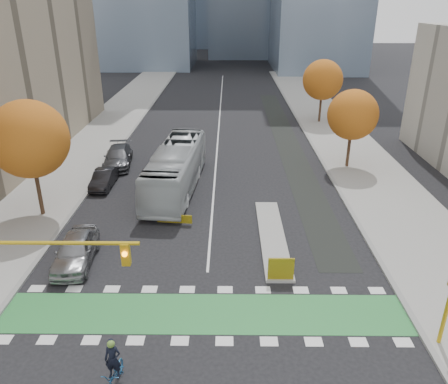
{
  "coord_description": "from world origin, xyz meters",
  "views": [
    {
      "loc": [
        1.13,
        -15.61,
        14.01
      ],
      "look_at": [
        0.89,
        9.42,
        3.0
      ],
      "focal_mm": 35.0,
      "sensor_mm": 36.0,
      "label": 1
    }
  ],
  "objects_px": {
    "tree_east_near": "(353,115)",
    "traffic_signal_west": "(7,265)",
    "tree_east_far": "(323,80)",
    "tree_west": "(29,139)",
    "parked_car_a": "(75,250)",
    "hazard_board": "(281,269)",
    "bus": "(176,168)",
    "parked_car_b": "(104,179)",
    "parked_car_c": "(118,157)",
    "cyclist": "(115,371)"
  },
  "relations": [
    {
      "from": "tree_west",
      "to": "parked_car_a",
      "type": "relative_size",
      "value": 1.63
    },
    {
      "from": "tree_east_near",
      "to": "cyclist",
      "type": "distance_m",
      "value": 29.5
    },
    {
      "from": "tree_west",
      "to": "tree_east_near",
      "type": "xyz_separation_m",
      "value": [
        24.0,
        10.0,
        -0.75
      ]
    },
    {
      "from": "tree_west",
      "to": "cyclist",
      "type": "distance_m",
      "value": 17.95
    },
    {
      "from": "traffic_signal_west",
      "to": "bus",
      "type": "height_order",
      "value": "traffic_signal_west"
    },
    {
      "from": "traffic_signal_west",
      "to": "parked_car_a",
      "type": "xyz_separation_m",
      "value": [
        0.3,
        6.43,
        -3.18
      ]
    },
    {
      "from": "parked_car_c",
      "to": "tree_west",
      "type": "bearing_deg",
      "value": -113.19
    },
    {
      "from": "bus",
      "to": "tree_east_far",
      "type": "bearing_deg",
      "value": 58.55
    },
    {
      "from": "tree_east_near",
      "to": "tree_east_far",
      "type": "xyz_separation_m",
      "value": [
        0.5,
        16.0,
        0.38
      ]
    },
    {
      "from": "bus",
      "to": "parked_car_c",
      "type": "relative_size",
      "value": 2.22
    },
    {
      "from": "tree_west",
      "to": "tree_east_near",
      "type": "distance_m",
      "value": 26.01
    },
    {
      "from": "traffic_signal_west",
      "to": "cyclist",
      "type": "relative_size",
      "value": 3.73
    },
    {
      "from": "hazard_board",
      "to": "bus",
      "type": "height_order",
      "value": "bus"
    },
    {
      "from": "tree_east_far",
      "to": "tree_east_near",
      "type": "bearing_deg",
      "value": -91.79
    },
    {
      "from": "hazard_board",
      "to": "parked_car_c",
      "type": "relative_size",
      "value": 0.24
    },
    {
      "from": "hazard_board",
      "to": "parked_car_c",
      "type": "xyz_separation_m",
      "value": [
        -13.0,
        18.08,
        0.04
      ]
    },
    {
      "from": "cyclist",
      "to": "bus",
      "type": "distance_m",
      "value": 19.78
    },
    {
      "from": "traffic_signal_west",
      "to": "tree_east_far",
      "type": "bearing_deg",
      "value": 62.05
    },
    {
      "from": "parked_car_c",
      "to": "tree_east_far",
      "type": "bearing_deg",
      "value": 29.26
    },
    {
      "from": "traffic_signal_west",
      "to": "parked_car_b",
      "type": "xyz_separation_m",
      "value": [
        -1.07,
        17.79,
        -3.34
      ]
    },
    {
      "from": "parked_car_b",
      "to": "parked_car_c",
      "type": "xyz_separation_m",
      "value": [
        0.0,
        5.0,
        0.14
      ]
    },
    {
      "from": "hazard_board",
      "to": "traffic_signal_west",
      "type": "xyz_separation_m",
      "value": [
        -11.93,
        -4.71,
        3.23
      ]
    },
    {
      "from": "hazard_board",
      "to": "cyclist",
      "type": "height_order",
      "value": "cyclist"
    },
    {
      "from": "tree_west",
      "to": "traffic_signal_west",
      "type": "xyz_separation_m",
      "value": [
        4.07,
        -12.51,
        -1.58
      ]
    },
    {
      "from": "parked_car_a",
      "to": "parked_car_b",
      "type": "bearing_deg",
      "value": 92.82
    },
    {
      "from": "tree_east_far",
      "to": "parked_car_b",
      "type": "height_order",
      "value": "tree_east_far"
    },
    {
      "from": "tree_west",
      "to": "parked_car_c",
      "type": "height_order",
      "value": "tree_west"
    },
    {
      "from": "hazard_board",
      "to": "bus",
      "type": "relative_size",
      "value": 0.11
    },
    {
      "from": "tree_east_near",
      "to": "traffic_signal_west",
      "type": "bearing_deg",
      "value": -131.52
    },
    {
      "from": "hazard_board",
      "to": "parked_car_a",
      "type": "bearing_deg",
      "value": 171.6
    },
    {
      "from": "hazard_board",
      "to": "tree_west",
      "type": "relative_size",
      "value": 0.17
    },
    {
      "from": "traffic_signal_west",
      "to": "parked_car_c",
      "type": "relative_size",
      "value": 1.48
    },
    {
      "from": "tree_west",
      "to": "tree_east_near",
      "type": "relative_size",
      "value": 1.16
    },
    {
      "from": "cyclist",
      "to": "parked_car_b",
      "type": "bearing_deg",
      "value": 108.84
    },
    {
      "from": "cyclist",
      "to": "parked_car_c",
      "type": "bearing_deg",
      "value": 105.8
    },
    {
      "from": "tree_east_near",
      "to": "parked_car_a",
      "type": "height_order",
      "value": "tree_east_near"
    },
    {
      "from": "traffic_signal_west",
      "to": "parked_car_a",
      "type": "bearing_deg",
      "value": 87.33
    },
    {
      "from": "tree_west",
      "to": "tree_east_far",
      "type": "height_order",
      "value": "tree_west"
    },
    {
      "from": "hazard_board",
      "to": "traffic_signal_west",
      "type": "distance_m",
      "value": 13.23
    },
    {
      "from": "parked_car_b",
      "to": "traffic_signal_west",
      "type": "bearing_deg",
      "value": -86.15
    },
    {
      "from": "tree_east_near",
      "to": "bus",
      "type": "distance_m",
      "value": 16.16
    },
    {
      "from": "bus",
      "to": "parked_car_c",
      "type": "distance_m",
      "value": 8.15
    },
    {
      "from": "bus",
      "to": "parked_car_a",
      "type": "height_order",
      "value": "bus"
    },
    {
      "from": "cyclist",
      "to": "hazard_board",
      "type": "bearing_deg",
      "value": 47.36
    },
    {
      "from": "tree_east_far",
      "to": "cyclist",
      "type": "distance_m",
      "value": 44.07
    },
    {
      "from": "tree_east_far",
      "to": "bus",
      "type": "height_order",
      "value": "tree_east_far"
    },
    {
      "from": "cyclist",
      "to": "parked_car_b",
      "type": "distance_m",
      "value": 20.99
    },
    {
      "from": "cyclist",
      "to": "parked_car_a",
      "type": "bearing_deg",
      "value": 119.29
    },
    {
      "from": "parked_car_a",
      "to": "hazard_board",
      "type": "bearing_deg",
      "value": -12.46
    },
    {
      "from": "tree_east_near",
      "to": "parked_car_b",
      "type": "bearing_deg",
      "value": -167.33
    }
  ]
}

